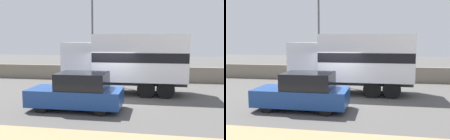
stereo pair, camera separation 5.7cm
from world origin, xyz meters
TOP-DOWN VIEW (x-y plane):
  - ground_plane at (0.00, 0.00)m, footprint 80.00×80.00m
  - stone_wall_backdrop at (0.00, 7.20)m, footprint 60.00×0.35m
  - street_lamp at (-2.27, 6.06)m, footprint 0.56×0.28m
  - box_truck at (0.74, 2.52)m, footprint 7.01×2.51m
  - car_hatchback at (-1.09, -1.35)m, footprint 4.17×1.79m

SIDE VIEW (x-z plane):
  - ground_plane at x=0.00m, z-range 0.00..0.00m
  - stone_wall_backdrop at x=0.00m, z-range 0.00..1.13m
  - car_hatchback at x=-1.09m, z-range -0.04..1.64m
  - box_truck at x=0.74m, z-range 0.24..3.68m
  - street_lamp at x=-2.27m, z-range 0.56..8.56m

